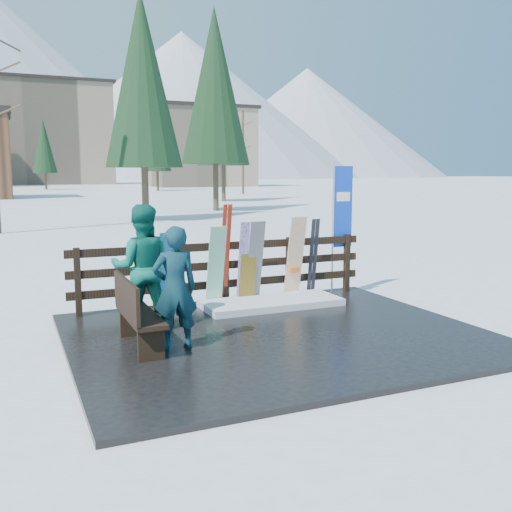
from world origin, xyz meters
name	(u,v)px	position (x,y,z in m)	size (l,w,h in m)	color
ground	(278,338)	(0.00, 0.00, 0.00)	(700.00, 700.00, 0.00)	white
deck	(278,335)	(0.00, 0.00, 0.04)	(6.00, 5.00, 0.08)	black
fence	(226,267)	(0.00, 2.20, 0.74)	(5.60, 0.10, 1.15)	black
snow_patch	(271,303)	(0.65, 1.60, 0.14)	(2.48, 1.00, 0.12)	white
bench	(135,311)	(-2.10, 0.09, 0.60)	(0.41, 1.50, 0.97)	black
snowboard_0	(165,272)	(-1.18, 1.98, 0.77)	(0.26, 0.03, 1.42)	#2474BD
snowboard_1	(216,266)	(-0.26, 1.98, 0.81)	(0.30, 0.03, 1.49)	white
snowboard_2	(248,267)	(0.36, 1.98, 0.76)	(0.30, 0.03, 1.37)	gold
snowboard_3	(245,263)	(0.29, 1.98, 0.83)	(0.25, 0.03, 1.52)	white
snowboard_4	(255,262)	(0.49, 1.98, 0.83)	(0.29, 0.03, 1.54)	black
snowboard_5	(295,258)	(1.31, 1.98, 0.86)	(0.32, 0.03, 1.60)	white
ski_pair_a	(225,255)	(-0.06, 2.05, 0.99)	(0.16, 0.35, 1.82)	#A92514
ski_pair_b	(313,258)	(1.74, 2.05, 0.83)	(0.17, 0.21, 1.51)	black
rental_flag	(340,212)	(2.46, 2.25, 1.69)	(0.45, 0.04, 2.60)	silver
person_front	(175,288)	(-1.60, -0.16, 0.92)	(0.61, 0.40, 1.67)	#104645
person_back	(142,268)	(-1.79, 1.00, 1.03)	(0.93, 0.72, 1.91)	#0C6353
resort_buildings	(28,136)	(1.03, 115.41, 9.81)	(73.00, 87.60, 22.60)	tan
trees	(100,138)	(4.67, 47.60, 5.64)	(41.95, 68.94, 12.53)	#382B1E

